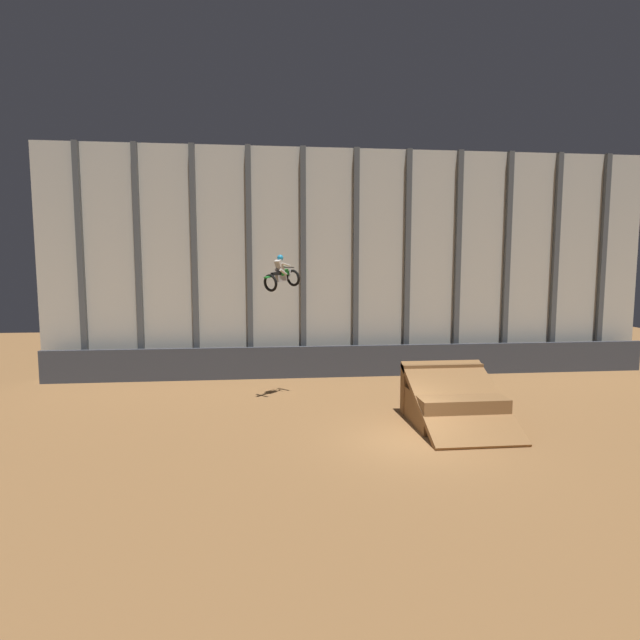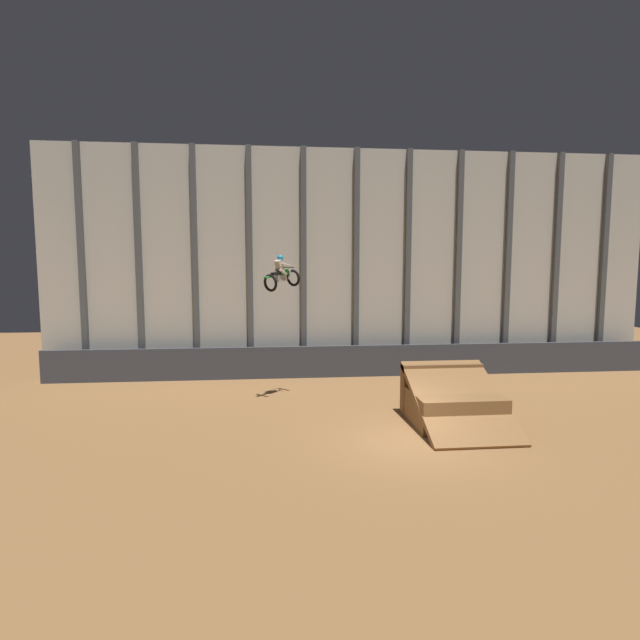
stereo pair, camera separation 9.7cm
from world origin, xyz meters
name	(u,v)px [view 1 (the left image)]	position (x,y,z in m)	size (l,w,h in m)	color
ground_plane	(412,442)	(0.00, 0.00, 0.00)	(60.00, 60.00, 0.00)	olive
arena_back_wall	(355,263)	(0.00, 10.85, 5.88)	(32.00, 0.40, 11.75)	beige
lower_barrier	(358,361)	(0.00, 9.83, 0.81)	(31.36, 0.20, 1.62)	#383D47
dirt_ramp	(452,402)	(2.05, 1.99, 0.72)	(3.13, 4.24, 2.12)	brown
rider_bike_solo	(281,275)	(-4.04, 5.63, 5.32)	(1.64, 1.64, 1.54)	black
traffic_cone_near_ramp	(446,396)	(2.77, 4.46, 0.28)	(0.36, 0.36, 0.58)	black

